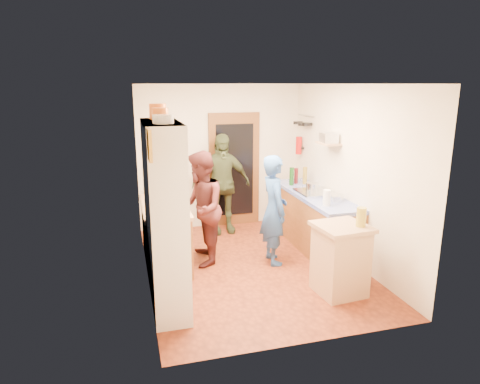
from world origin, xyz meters
name	(u,v)px	position (x,y,z in m)	size (l,w,h in m)	color
floor	(252,266)	(0.00, 0.00, -0.01)	(3.00, 4.00, 0.02)	brown
ceiling	(253,83)	(0.00, 0.00, 2.61)	(3.00, 4.00, 0.02)	silver
wall_back	(221,157)	(0.00, 2.01, 1.30)	(3.00, 0.02, 2.60)	silver
wall_front	(314,224)	(0.00, -2.01, 1.30)	(3.00, 0.02, 2.60)	silver
wall_left	(142,186)	(-1.51, 0.00, 1.30)	(0.02, 4.00, 2.60)	silver
wall_right	(350,174)	(1.51, 0.00, 1.30)	(0.02, 4.00, 2.60)	silver
door_frame	(234,170)	(0.25, 1.97, 1.05)	(0.95, 0.06, 2.10)	brown
door_glass	(235,170)	(0.25, 1.94, 1.05)	(0.70, 0.02, 1.70)	black
hutch_body	(165,218)	(-1.30, -0.80, 1.10)	(0.40, 1.20, 2.20)	silver
hutch_top_shelf	(161,123)	(-1.30, -0.80, 2.18)	(0.40, 1.14, 0.04)	silver
plate_stack	(163,119)	(-1.30, -1.06, 2.25)	(0.22, 0.22, 0.09)	white
orange_pot_a	(160,114)	(-1.30, -0.73, 2.27)	(0.18, 0.18, 0.14)	orange
orange_pot_b	(158,111)	(-1.30, -0.42, 2.29)	(0.20, 0.20, 0.18)	orange
left_counter_base	(165,236)	(-1.20, 0.45, 0.42)	(0.60, 1.40, 0.85)	#97542C
left_counter_top	(164,207)	(-1.20, 0.45, 0.88)	(0.64, 1.44, 0.05)	tan
toaster	(171,207)	(-1.15, 0.03, 0.99)	(0.23, 0.16, 0.18)	white
kettle	(161,201)	(-1.25, 0.35, 0.99)	(0.16, 0.16, 0.18)	white
orange_bowl	(168,199)	(-1.12, 0.59, 0.95)	(0.21, 0.21, 0.09)	orange
chopping_board	(161,194)	(-1.18, 1.07, 0.91)	(0.30, 0.22, 0.03)	tan
right_counter_base	(314,222)	(1.20, 0.50, 0.42)	(0.60, 2.20, 0.84)	#97542C
right_counter_top	(315,195)	(1.20, 0.50, 0.87)	(0.62, 2.22, 0.06)	#021AAC
hob	(316,192)	(1.20, 0.47, 0.92)	(0.55, 0.58, 0.04)	silver
pot_on_hob	(312,187)	(1.15, 0.51, 1.01)	(0.20, 0.20, 0.13)	silver
bottle_a	(292,176)	(1.05, 1.13, 1.05)	(0.08, 0.08, 0.31)	#143F14
bottle_b	(296,176)	(1.18, 1.24, 1.04)	(0.07, 0.07, 0.27)	#591419
bottle_c	(305,175)	(1.31, 1.15, 1.05)	(0.08, 0.08, 0.30)	olive
paper_towel	(327,198)	(1.05, -0.21, 1.02)	(0.11, 0.11, 0.23)	white
mixing_bowl	(335,198)	(1.30, 0.00, 0.95)	(0.24, 0.24, 0.09)	silver
island_base	(340,261)	(0.83, -1.08, 0.43)	(0.55, 0.55, 0.86)	tan
island_top	(342,227)	(0.83, -1.08, 0.89)	(0.62, 0.62, 0.05)	tan
cutting_board	(337,225)	(0.77, -1.04, 0.90)	(0.35, 0.28, 0.02)	white
oil_jar	(361,217)	(1.02, -1.19, 1.03)	(0.12, 0.12, 0.24)	#AD9E2D
pan_rail	(306,116)	(1.46, 1.52, 2.05)	(0.02, 0.02, 0.65)	silver
pan_hang_a	(307,124)	(1.40, 1.35, 1.92)	(0.18, 0.18, 0.05)	black
pan_hang_b	(302,124)	(1.40, 1.55, 1.90)	(0.16, 0.16, 0.05)	black
pan_hang_c	(298,123)	(1.40, 1.75, 1.91)	(0.17, 0.17, 0.05)	black
wall_shelf	(328,143)	(1.37, 0.45, 1.70)	(0.26, 0.42, 0.03)	tan
radio	(329,138)	(1.37, 0.45, 1.79)	(0.22, 0.30, 0.15)	silver
ext_bracket	(302,148)	(1.47, 1.70, 1.45)	(0.06, 0.10, 0.04)	black
fire_extinguisher	(299,145)	(1.41, 1.70, 1.50)	(0.11, 0.11, 0.32)	red
picture_frame	(150,145)	(-1.48, -1.55, 2.05)	(0.03, 0.25, 0.30)	gold
person_hob	(276,210)	(0.38, 0.05, 0.81)	(0.59, 0.39, 1.62)	#2D55A2
person_left	(203,208)	(-0.65, 0.35, 0.84)	(0.82, 0.64, 1.68)	#4A1F1E
person_back	(222,184)	(-0.08, 1.59, 0.89)	(1.04, 0.43, 1.78)	#384227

